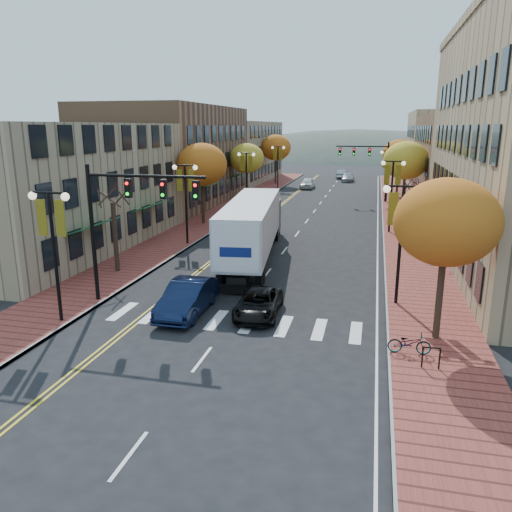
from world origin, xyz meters
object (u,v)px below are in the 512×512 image
Objects in this scene: semi_truck at (254,224)px; bicycle at (409,343)px; black_suv at (258,303)px; navy_sedan at (188,298)px.

semi_truck is 10.27× the size of bicycle.
black_suv is (2.70, -10.18, -1.83)m from semi_truck.
black_suv is at bearing -82.14° from semi_truck.
black_suv is 7.37m from bicycle.
bicycle is at bearing -61.35° from semi_truck.
navy_sedan is at bearing 73.95° from bicycle.
black_suv is at bearing 9.22° from navy_sedan.
semi_truck reaches higher than bicycle.
navy_sedan reaches higher than bicycle.
black_suv is 2.60× the size of bicycle.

